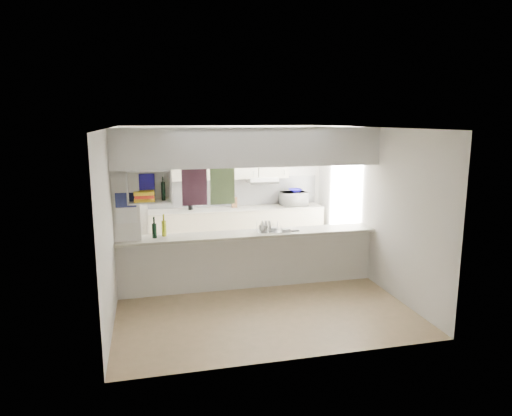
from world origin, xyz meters
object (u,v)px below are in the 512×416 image
object	(u,v)px
bowl	(295,190)
microwave	(294,199)
dish_rack	(268,227)
wine_bottles	(159,229)

from	to	relation	value
bowl	microwave	bearing A→B (deg)	121.47
microwave	dish_rack	xyz separation A→B (m)	(-1.12, -2.12, -0.07)
microwave	dish_rack	world-z (taller)	microwave
microwave	wine_bottles	xyz separation A→B (m)	(-2.86, -2.05, -0.02)
bowl	dish_rack	size ratio (longest dim) A/B	0.70
bowl	dish_rack	distance (m)	2.39
microwave	bowl	size ratio (longest dim) A/B	1.94
microwave	bowl	xyz separation A→B (m)	(0.02, -0.03, 0.18)
dish_rack	microwave	bearing A→B (deg)	65.72
microwave	bowl	bearing A→B (deg)	118.08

